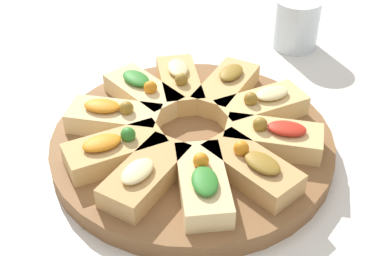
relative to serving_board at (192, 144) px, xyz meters
name	(u,v)px	position (x,y,z in m)	size (l,w,h in m)	color
ground_plane	(192,151)	(0.00, 0.00, -0.01)	(3.00, 3.00, 0.00)	silver
serving_board	(192,144)	(0.00, 0.00, 0.00)	(0.39, 0.39, 0.03)	brown
focaccia_slice_0	(274,137)	(-0.10, -0.06, 0.03)	(0.14, 0.11, 0.05)	#DBB775
focaccia_slice_1	(262,106)	(-0.04, -0.10, 0.03)	(0.10, 0.14, 0.05)	#DBB775
focaccia_slice_2	(226,87)	(0.03, -0.11, 0.03)	(0.09, 0.14, 0.04)	tan
focaccia_slice_3	(180,83)	(0.09, -0.07, 0.03)	(0.14, 0.12, 0.05)	tan
focaccia_slice_4	(143,92)	(0.11, -0.01, 0.03)	(0.13, 0.07, 0.05)	#E5C689
focaccia_slice_5	(114,117)	(0.10, 0.06, 0.03)	(0.14, 0.11, 0.05)	#E5C689
focaccia_slice_6	(115,150)	(0.04, 0.10, 0.03)	(0.10, 0.14, 0.05)	tan
focaccia_slice_7	(145,175)	(-0.02, 0.11, 0.03)	(0.08, 0.14, 0.04)	tan
focaccia_slice_8	(203,183)	(-0.08, 0.07, 0.03)	(0.13, 0.13, 0.05)	#E5C689
focaccia_slice_9	(252,167)	(-0.11, 0.01, 0.03)	(0.13, 0.07, 0.05)	tan
water_glass	(296,23)	(0.06, -0.35, 0.03)	(0.08, 0.08, 0.09)	silver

